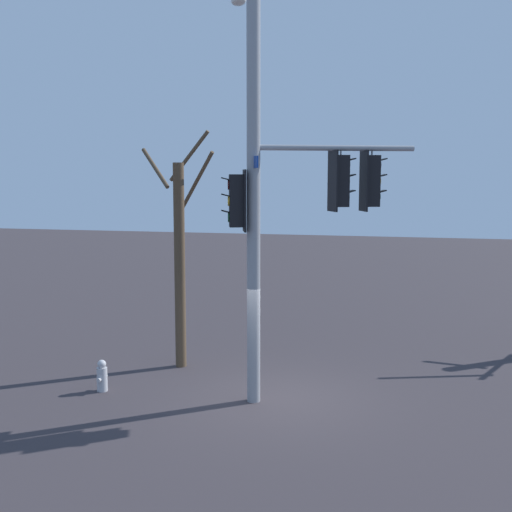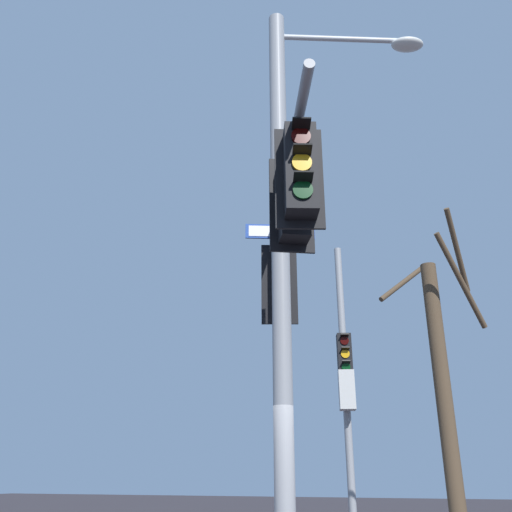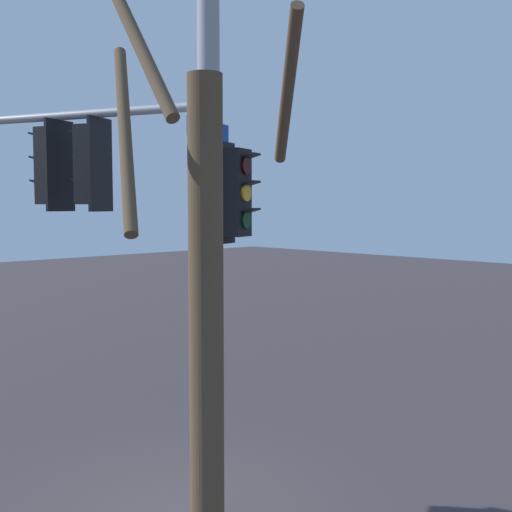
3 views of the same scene
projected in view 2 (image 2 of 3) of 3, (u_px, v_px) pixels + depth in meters
name	position (u px, v px, depth m)	size (l,w,h in m)	color
main_signal_pole_assembly	(290.00, 230.00, 8.21)	(3.11, 4.47, 9.56)	gray
secondary_pole_assembly	(346.00, 380.00, 14.18)	(0.50, 0.74, 7.57)	gray
bare_tree_across_street	(445.00, 394.00, 9.40)	(1.84, 1.83, 6.05)	brown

